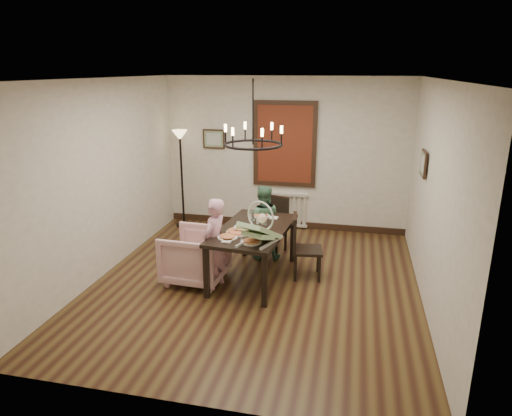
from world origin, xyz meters
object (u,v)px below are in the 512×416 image
at_px(elderly_woman, 215,251).
at_px(drinking_glass, 251,223).
at_px(baby_bouncer, 260,229).
at_px(dining_table, 253,234).
at_px(armchair, 195,256).
at_px(chair_far, 272,225).
at_px(chair_right, 308,246).
at_px(floor_lamp, 182,180).
at_px(seated_man, 263,229).

relative_size(elderly_woman, drinking_glass, 8.22).
bearing_deg(elderly_woman, baby_bouncer, 89.59).
bearing_deg(dining_table, armchair, -156.46).
height_order(armchair, baby_bouncer, baby_bouncer).
height_order(chair_far, chair_right, chair_right).
relative_size(chair_right, elderly_woman, 0.89).
bearing_deg(baby_bouncer, armchair, -173.67).
bearing_deg(floor_lamp, elderly_woman, -59.74).
distance_m(dining_table, chair_right, 0.81).
bearing_deg(dining_table, floor_lamp, 138.41).
bearing_deg(armchair, drinking_glass, 114.98).
bearing_deg(dining_table, chair_right, 20.97).
bearing_deg(chair_right, floor_lamp, 47.41).
xyz_separation_m(chair_far, drinking_glass, (-0.13, -0.98, 0.37)).
xyz_separation_m(chair_far, baby_bouncer, (0.12, -1.55, 0.49)).
height_order(elderly_woman, baby_bouncer, baby_bouncer).
bearing_deg(dining_table, baby_bouncer, -63.48).
bearing_deg(chair_far, armchair, -106.93).
distance_m(elderly_woman, drinking_glass, 0.66).
xyz_separation_m(baby_bouncer, floor_lamp, (-2.03, 2.49, -0.05)).
bearing_deg(floor_lamp, chair_right, -34.22).
relative_size(dining_table, armchair, 2.05).
bearing_deg(dining_table, elderly_woman, -134.30).
xyz_separation_m(chair_far, floor_lamp, (-1.91, 0.94, 0.44)).
height_order(baby_bouncer, floor_lamp, floor_lamp).
distance_m(armchair, elderly_woman, 0.39).
distance_m(elderly_woman, baby_bouncer, 0.80).
height_order(elderly_woman, drinking_glass, elderly_woman).
xyz_separation_m(seated_man, baby_bouncer, (0.22, -1.28, 0.46)).
relative_size(baby_bouncer, floor_lamp, 0.32).
relative_size(dining_table, drinking_glass, 13.28).
relative_size(elderly_woman, baby_bouncer, 1.83).
relative_size(elderly_woman, seated_man, 1.07).
distance_m(dining_table, drinking_glass, 0.16).
bearing_deg(baby_bouncer, floor_lamp, 150.67).
xyz_separation_m(dining_table, drinking_glass, (-0.04, 0.04, 0.15)).
bearing_deg(chair_right, chair_far, 31.13).
relative_size(chair_far, baby_bouncer, 1.60).
distance_m(dining_table, elderly_woman, 0.62).
bearing_deg(dining_table, chair_far, 90.78).
relative_size(armchair, seated_man, 0.84).
bearing_deg(chair_far, chair_right, -33.09).
bearing_deg(seated_man, chair_far, -120.72).
xyz_separation_m(dining_table, baby_bouncer, (0.20, -0.53, 0.27)).
xyz_separation_m(dining_table, seated_man, (-0.02, 0.75, -0.18)).
xyz_separation_m(seated_man, drinking_glass, (-0.02, -0.71, 0.33)).
bearing_deg(chair_right, drinking_glass, 93.66).
bearing_deg(drinking_glass, armchair, -158.29).
distance_m(elderly_woman, floor_lamp, 2.75).
bearing_deg(elderly_woman, seated_man, 170.62).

